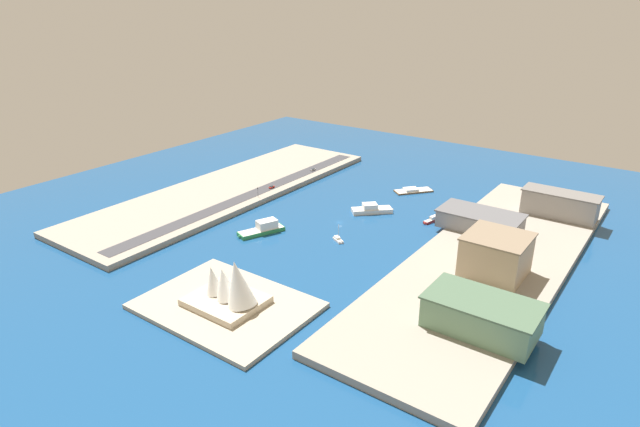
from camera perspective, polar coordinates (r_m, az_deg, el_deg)
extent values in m
plane|color=navy|center=(325.36, 2.10, -0.96)|extent=(440.00, 440.00, 0.00)
cube|color=gray|center=(288.68, 17.79, -4.86)|extent=(70.00, 240.00, 3.42)
cube|color=gray|center=(380.81, -9.69, 2.52)|extent=(70.00, 240.00, 3.42)
cube|color=#A89E89|center=(243.05, -9.93, -9.63)|extent=(73.22, 54.53, 2.00)
cube|color=#38383D|center=(365.21, -7.19, 2.10)|extent=(10.73, 228.00, 0.15)
cube|color=red|center=(334.10, 11.97, -0.67)|extent=(7.01, 16.15, 1.55)
cone|color=red|center=(328.01, 11.05, -1.03)|extent=(1.70, 1.70, 1.39)
cube|color=white|center=(334.54, 12.16, -0.34)|extent=(4.59, 8.80, 1.87)
cube|color=beige|center=(333.79, 11.98, -0.54)|extent=(6.73, 15.50, 0.10)
cube|color=#2D8C4C|center=(312.20, -6.27, -1.89)|extent=(18.16, 28.34, 2.30)
cone|color=#2D8C4C|center=(306.97, -8.65, -2.45)|extent=(2.70, 2.70, 2.07)
cube|color=white|center=(312.28, -5.67, -1.13)|extent=(10.81, 13.34, 4.90)
cube|color=beige|center=(311.72, -6.28, -1.69)|extent=(17.43, 27.21, 0.10)
cube|color=white|center=(300.65, 1.94, -2.85)|extent=(8.41, 6.65, 1.22)
cone|color=white|center=(297.17, 2.30, -3.17)|extent=(1.50, 1.50, 1.10)
cube|color=white|center=(301.17, 1.83, -2.56)|extent=(4.49, 4.01, 1.13)
cube|color=beige|center=(300.37, 1.94, -2.74)|extent=(8.08, 6.39, 0.10)
cylinder|color=silver|center=(298.14, 1.98, -1.97)|extent=(0.24, 0.24, 9.30)
cube|color=silver|center=(341.29, 5.54, 0.33)|extent=(23.96, 23.70, 2.75)
cone|color=silver|center=(344.67, 7.69, 0.46)|extent=(3.50, 3.50, 2.47)
cube|color=white|center=(339.87, 5.33, 0.79)|extent=(11.18, 11.15, 3.24)
cube|color=beige|center=(340.76, 5.54, 0.56)|extent=(23.00, 22.75, 0.10)
cube|color=brown|center=(382.06, 9.92, 2.38)|extent=(23.98, 26.51, 1.05)
cone|color=brown|center=(387.82, 11.74, 2.55)|extent=(1.33, 1.33, 0.95)
cube|color=white|center=(380.74, 9.64, 2.55)|extent=(11.55, 11.87, 1.66)
cube|color=beige|center=(381.87, 9.92, 2.46)|extent=(23.02, 25.45, 0.10)
cube|color=tan|center=(268.04, 18.19, -4.32)|extent=(27.64, 27.41, 19.53)
cube|color=#7C6B55|center=(263.86, 18.45, -2.34)|extent=(28.75, 28.50, 0.80)
cube|color=gray|center=(319.87, 16.66, -0.77)|extent=(44.65, 23.76, 9.33)
cube|color=#59595C|center=(318.01, 16.76, 0.07)|extent=(46.43, 24.71, 0.80)
cube|color=slate|center=(225.80, 16.81, -10.38)|extent=(42.57, 24.10, 12.80)
cube|color=#47624A|center=(222.32, 17.00, -8.89)|extent=(44.27, 25.07, 0.80)
cube|color=gray|center=(353.65, 24.15, 0.83)|extent=(42.13, 16.03, 14.59)
cube|color=slate|center=(351.18, 24.34, 2.00)|extent=(43.81, 16.67, 0.80)
cylinder|color=black|center=(413.15, -0.68, 4.73)|extent=(0.28, 0.65, 0.64)
cylinder|color=black|center=(412.22, -0.51, 4.69)|extent=(0.28, 0.65, 0.64)
cylinder|color=black|center=(410.68, -0.97, 4.62)|extent=(0.28, 0.65, 0.64)
cylinder|color=black|center=(409.74, -0.80, 4.58)|extent=(0.28, 0.65, 0.64)
cube|color=#B7B7BC|center=(411.36, -0.74, 4.69)|extent=(1.97, 4.84, 0.77)
cube|color=#262D38|center=(411.00, -0.76, 4.77)|extent=(1.67, 2.74, 0.47)
cylinder|color=black|center=(376.08, -5.10, 2.86)|extent=(0.27, 0.65, 0.64)
cylinder|color=black|center=(375.15, -4.92, 2.81)|extent=(0.27, 0.65, 0.64)
cylinder|color=black|center=(373.72, -5.41, 2.72)|extent=(0.27, 0.65, 0.64)
cylinder|color=black|center=(372.78, -5.22, 2.67)|extent=(0.27, 0.65, 0.64)
cube|color=red|center=(374.33, -5.16, 2.81)|extent=(1.92, 4.68, 0.81)
cube|color=#262D38|center=(373.93, -5.19, 2.90)|extent=(1.64, 2.64, 0.60)
cylinder|color=black|center=(358.42, -6.62, 2.19)|extent=(0.18, 0.18, 5.50)
cube|color=black|center=(357.34, -6.65, 2.68)|extent=(0.36, 0.36, 1.00)
sphere|color=red|center=(357.22, -6.65, 2.74)|extent=(0.24, 0.24, 0.24)
sphere|color=yellow|center=(357.34, -6.65, 2.68)|extent=(0.24, 0.24, 0.24)
sphere|color=green|center=(357.45, -6.64, 2.63)|extent=(0.24, 0.24, 0.24)
cube|color=#BCAD93|center=(241.76, -9.97, -9.12)|extent=(32.03, 26.67, 3.00)
cone|color=white|center=(230.82, -8.70, -7.35)|extent=(16.16, 12.91, 21.91)
cone|color=white|center=(237.53, -10.10, -7.38)|extent=(12.58, 10.11, 15.55)
cone|color=white|center=(242.49, -11.31, -6.97)|extent=(10.02, 8.15, 13.88)
cylinder|color=brown|center=(285.70, 16.57, -4.30)|extent=(0.50, 0.50, 2.85)
sphere|color=#2D7233|center=(284.17, 16.65, -3.65)|extent=(5.44, 5.44, 5.44)
cylinder|color=brown|center=(278.76, 16.76, -4.92)|extent=(0.50, 0.50, 3.60)
sphere|color=#2D7233|center=(277.08, 16.85, -4.21)|extent=(5.20, 5.20, 5.20)
cylinder|color=brown|center=(272.23, 15.13, -5.44)|extent=(0.50, 0.50, 3.31)
sphere|color=#2D7233|center=(270.29, 15.23, -4.62)|extent=(6.81, 6.81, 6.81)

